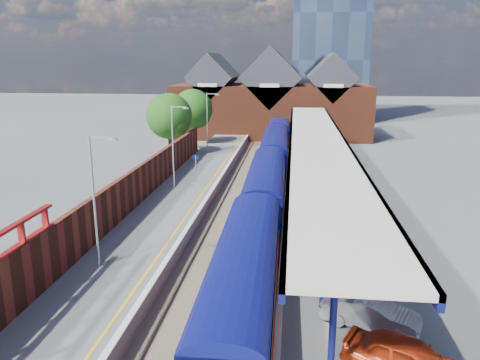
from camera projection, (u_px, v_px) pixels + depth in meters
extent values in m
plane|color=#5B5B5E|center=(257.00, 178.00, 47.45)|extent=(240.00, 240.00, 0.00)
cube|color=#473D33|center=(247.00, 208.00, 37.81)|extent=(6.00, 76.00, 0.06)
cube|color=slate|center=(220.00, 206.00, 38.03)|extent=(0.07, 76.00, 0.14)
cube|color=slate|center=(238.00, 207.00, 37.87)|extent=(0.07, 76.00, 0.14)
cube|color=slate|center=(257.00, 207.00, 37.70)|extent=(0.07, 76.00, 0.14)
cube|color=slate|center=(275.00, 208.00, 37.54)|extent=(0.07, 76.00, 0.14)
cube|color=#565659|center=(180.00, 200.00, 38.30)|extent=(5.00, 76.00, 1.00)
cube|color=#565659|center=(322.00, 205.00, 37.03)|extent=(6.00, 76.00, 1.00)
cube|color=silver|center=(209.00, 195.00, 37.91)|extent=(0.30, 76.00, 0.05)
cube|color=silver|center=(286.00, 197.00, 37.22)|extent=(0.30, 76.00, 0.05)
cube|color=yellow|center=(201.00, 195.00, 37.98)|extent=(0.14, 76.00, 0.01)
cube|color=#0D105D|center=(245.00, 276.00, 21.61)|extent=(3.05, 16.04, 2.50)
cube|color=#0D105D|center=(245.00, 251.00, 21.30)|extent=(3.05, 16.04, 0.60)
cube|color=#0D105D|center=(266.00, 185.00, 37.59)|extent=(3.05, 16.04, 2.50)
cube|color=#0D105D|center=(266.00, 170.00, 37.28)|extent=(3.05, 16.04, 0.60)
cube|color=#0D105D|center=(275.00, 148.00, 53.57)|extent=(3.05, 16.04, 2.50)
cube|color=#0D105D|center=(275.00, 137.00, 53.26)|extent=(3.05, 16.04, 0.60)
cube|color=#0D105D|center=(279.00, 128.00, 69.55)|extent=(3.05, 16.04, 2.50)
cube|color=#0D105D|center=(280.00, 120.00, 69.25)|extent=(3.05, 16.04, 0.60)
cube|color=black|center=(257.00, 158.00, 45.63)|extent=(0.04, 60.54, 0.70)
cube|color=orange|center=(257.00, 166.00, 45.83)|extent=(0.03, 55.27, 0.30)
cube|color=red|center=(257.00, 169.00, 45.89)|extent=(0.03, 55.27, 0.30)
cube|color=black|center=(280.00, 133.00, 75.34)|extent=(2.00, 2.40, 0.60)
cylinder|color=#0D1151|center=(333.00, 327.00, 15.32)|extent=(0.24, 0.24, 4.20)
cylinder|color=#0D1151|center=(324.00, 263.00, 20.13)|extent=(0.24, 0.24, 4.20)
cylinder|color=#0D1151|center=(318.00, 224.00, 24.95)|extent=(0.24, 0.24, 4.20)
cylinder|color=#0D1151|center=(314.00, 198.00, 29.76)|extent=(0.24, 0.24, 4.20)
cylinder|color=#0D1151|center=(312.00, 179.00, 34.58)|extent=(0.24, 0.24, 4.20)
cylinder|color=#0D1151|center=(310.00, 164.00, 39.39)|extent=(0.24, 0.24, 4.20)
cylinder|color=#0D1151|center=(308.00, 153.00, 44.20)|extent=(0.24, 0.24, 4.20)
cylinder|color=#0D1151|center=(307.00, 144.00, 49.02)|extent=(0.24, 0.24, 4.20)
cylinder|color=#0D1151|center=(306.00, 137.00, 53.83)|extent=(0.24, 0.24, 4.20)
cylinder|color=#0D1151|center=(305.00, 131.00, 58.65)|extent=(0.24, 0.24, 4.20)
cube|color=beige|center=(317.00, 140.00, 37.82)|extent=(4.50, 52.00, 0.25)
cube|color=#0D1151|center=(291.00, 141.00, 38.09)|extent=(0.20, 52.00, 0.55)
cube|color=#0D1151|center=(344.00, 142.00, 37.62)|extent=(0.20, 52.00, 0.55)
cylinder|color=#A5A8AA|center=(94.00, 203.00, 23.94)|extent=(0.12, 0.12, 7.00)
cube|color=#A5A8AA|center=(101.00, 138.00, 23.04)|extent=(1.20, 0.08, 0.08)
cube|color=#A5A8AA|center=(113.00, 140.00, 23.00)|extent=(0.45, 0.18, 0.12)
cylinder|color=#A5A8AA|center=(173.00, 147.00, 39.35)|extent=(0.12, 0.12, 7.00)
cube|color=#A5A8AA|center=(179.00, 107.00, 38.44)|extent=(1.20, 0.08, 0.08)
cube|color=#A5A8AA|center=(186.00, 108.00, 38.40)|extent=(0.45, 0.18, 0.12)
cylinder|color=#A5A8AA|center=(207.00, 123.00, 54.75)|extent=(0.12, 0.12, 7.00)
cube|color=#A5A8AA|center=(212.00, 94.00, 53.85)|extent=(1.20, 0.08, 0.08)
cube|color=#A5A8AA|center=(217.00, 95.00, 53.81)|extent=(0.45, 0.18, 0.12)
cylinder|color=#A5A8AA|center=(196.00, 169.00, 41.66)|extent=(0.08, 0.08, 2.50)
cube|color=#0C194C|center=(196.00, 157.00, 41.40)|extent=(0.55, 0.06, 0.35)
cube|color=#5B2818|center=(122.00, 197.00, 32.34)|extent=(0.35, 50.00, 2.80)
cube|color=maroon|center=(21.00, 233.00, 20.32)|extent=(0.30, 0.12, 1.00)
cube|color=maroon|center=(45.00, 218.00, 22.24)|extent=(0.30, 0.12, 1.00)
cube|color=#5B2818|center=(271.00, 111.00, 73.42)|extent=(30.00, 12.00, 8.00)
cube|color=#232328|center=(214.00, 77.00, 73.12)|extent=(7.13, 12.00, 7.13)
cube|color=#232328|center=(272.00, 77.00, 72.13)|extent=(9.16, 12.00, 9.16)
cube|color=#232328|center=(331.00, 77.00, 71.14)|extent=(7.13, 12.00, 7.13)
cube|color=beige|center=(207.00, 85.00, 67.54)|extent=(2.80, 0.15, 0.50)
cube|color=beige|center=(269.00, 85.00, 66.55)|extent=(2.80, 0.15, 0.50)
cube|color=beige|center=(334.00, 86.00, 65.56)|extent=(2.80, 0.15, 0.50)
cube|color=#4B5F81|center=(330.00, 16.00, 89.55)|extent=(14.00, 14.00, 40.00)
cylinder|color=#382314|center=(170.00, 147.00, 53.88)|extent=(0.44, 0.44, 4.00)
sphere|color=#154312|center=(169.00, 116.00, 53.02)|extent=(5.20, 5.20, 5.20)
sphere|color=#154312|center=(175.00, 123.00, 52.62)|extent=(3.20, 3.20, 3.20)
cylinder|color=#382314|center=(193.00, 136.00, 61.48)|extent=(0.44, 0.44, 4.00)
sphere|color=#154312|center=(193.00, 109.00, 60.61)|extent=(5.20, 5.20, 5.20)
sphere|color=#154312|center=(198.00, 115.00, 60.22)|extent=(3.20, 3.20, 3.20)
imported|color=#AB2D0E|center=(408.00, 359.00, 15.84)|extent=(4.71, 3.54, 1.49)
imported|color=#A5A6AA|center=(371.00, 313.00, 18.97)|extent=(4.16, 2.66, 1.29)
imported|color=black|center=(346.00, 208.00, 32.57)|extent=(4.83, 3.26, 1.30)
imported|color=navy|center=(350.00, 200.00, 34.30)|extent=(4.98, 3.64, 1.26)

